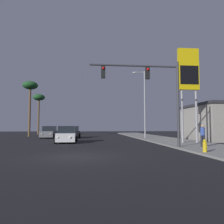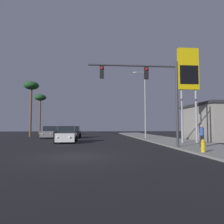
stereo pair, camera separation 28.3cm
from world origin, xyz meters
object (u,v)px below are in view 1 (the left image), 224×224
Objects in this scene: gas_station_sign at (188,74)px; palm_tree_far at (39,99)px; traffic_light_mast at (153,86)px; pedestrian_on_sidewalk at (203,135)px; street_lamp at (144,101)px; fire_hydrant at (205,146)px; palm_tree_mid at (30,88)px; car_black at (73,133)px; car_white at (67,135)px; car_grey at (49,133)px; car_tan at (64,131)px.

gas_station_sign reaches higher than palm_tree_far.
traffic_light_mast is 5.17m from pedestrian_on_sidewalk.
street_lamp reaches higher than fire_hydrant.
fire_hydrant is (-2.54, -7.30, -6.13)m from gas_station_sign.
street_lamp is 13.75m from pedestrian_on_sidewalk.
gas_station_sign is at bearing -40.70° from palm_tree_mid.
car_black and car_white have the same top height.
car_black is at bearing 114.74° from traffic_light_mast.
gas_station_sign is at bearing 143.31° from car_grey.
car_white is at bearing -147.80° from street_lamp.
car_grey is 16.52m from palm_tree_far.
street_lamp is 9.28m from gas_station_sign.
traffic_light_mast is 5.84m from fire_hydrant.
car_tan is 13.31m from palm_tree_mid.
palm_tree_mid is (-3.96, 4.43, 7.01)m from car_grey.
palm_tree_mid is at bearing 156.11° from street_lamp.
street_lamp is at bearing 88.65° from fire_hydrant.
car_grey is 5.71× the size of fire_hydrant.
car_black is 0.48× the size of gas_station_sign.
car_black is 0.48× the size of street_lamp.
street_lamp is (12.93, -3.06, 4.36)m from car_grey.
traffic_light_mast is 6.28m from gas_station_sign.
pedestrian_on_sidewalk is at bearing -5.57° from traffic_light_mast.
palm_tree_far is (-4.84, 14.43, 6.43)m from car_grey.
palm_tree_far is (-8.21, 23.50, 6.43)m from car_white.
street_lamp is at bearing 124.21° from car_tan.
palm_tree_mid is (-7.33, 13.50, 7.01)m from car_white.
fire_hydrant is (2.07, -3.48, -4.21)m from traffic_light_mast.
car_grey is 13.98m from street_lamp.
palm_tree_mid is at bearing -84.98° from palm_tree_far.
gas_station_sign reaches higher than fire_hydrant.
car_black is 0.99× the size of car_white.
palm_tree_far reaches higher than car_grey.
fire_hydrant is (9.18, -10.18, -0.27)m from car_white.
palm_tree_mid is at bearing -63.63° from car_white.
gas_station_sign reaches higher than pedestrian_on_sidewalk.
car_tan is at bearing 125.08° from street_lamp.
car_tan is 36.27m from fire_hydrant.
palm_tree_far is (-5.17, -0.46, 6.43)m from car_tan.
pedestrian_on_sidewalk is 0.20× the size of palm_tree_far.
pedestrian_on_sidewalk is 36.48m from palm_tree_far.
car_white is at bearing 90.69° from car_black.
gas_station_sign is 7.04m from pedestrian_on_sidewalk.
gas_station_sign is 11.84× the size of fire_hydrant.
car_white is 13.41m from gas_station_sign.
traffic_light_mast is at bearing -140.32° from gas_station_sign.
gas_station_sign is at bearing -52.93° from palm_tree_far.
fire_hydrant is (9.24, -19.05, -0.27)m from car_black.
street_lamp is 1.00× the size of gas_station_sign.
palm_tree_far is at bearing -72.87° from car_white.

